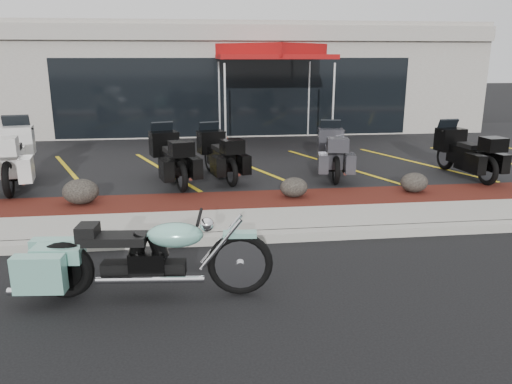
{
  "coord_description": "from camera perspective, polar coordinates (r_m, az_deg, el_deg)",
  "views": [
    {
      "loc": [
        -1.43,
        -6.53,
        2.87
      ],
      "look_at": [
        -0.47,
        1.2,
        0.74
      ],
      "focal_mm": 35.0,
      "sensor_mm": 36.0,
      "label": 1
    }
  ],
  "objects": [
    {
      "name": "ground",
      "position": [
        7.27,
        4.86,
        -7.99
      ],
      "size": [
        90.0,
        90.0,
        0.0
      ],
      "primitive_type": "plane",
      "color": "black",
      "rests_on": "ground"
    },
    {
      "name": "curb",
      "position": [
        8.07,
        3.56,
        -4.99
      ],
      "size": [
        24.0,
        0.25,
        0.15
      ],
      "primitive_type": "cube",
      "color": "gray",
      "rests_on": "ground"
    },
    {
      "name": "sidewalk",
      "position": [
        8.71,
        2.72,
        -3.41
      ],
      "size": [
        24.0,
        1.2,
        0.15
      ],
      "primitive_type": "cube",
      "color": "gray",
      "rests_on": "ground"
    },
    {
      "name": "mulch_bed",
      "position": [
        9.84,
        1.54,
        -1.16
      ],
      "size": [
        24.0,
        1.2,
        0.16
      ],
      "primitive_type": "cube",
      "color": "#39120D",
      "rests_on": "ground"
    },
    {
      "name": "upper_lot",
      "position": [
        15.06,
        -1.53,
        4.62
      ],
      "size": [
        26.0,
        9.6,
        0.15
      ],
      "primitive_type": "cube",
      "color": "black",
      "rests_on": "ground"
    },
    {
      "name": "dealership_building",
      "position": [
        21.06,
        -3.28,
        12.95
      ],
      "size": [
        18.0,
        8.16,
        4.0
      ],
      "color": "gray",
      "rests_on": "ground"
    },
    {
      "name": "boulder_left",
      "position": [
        9.96,
        -19.41,
        0.06
      ],
      "size": [
        0.67,
        0.56,
        0.48
      ],
      "primitive_type": "ellipsoid",
      "color": "black",
      "rests_on": "mulch_bed"
    },
    {
      "name": "boulder_mid",
      "position": [
        9.89,
        4.35,
        0.55
      ],
      "size": [
        0.55,
        0.46,
        0.39
      ],
      "primitive_type": "ellipsoid",
      "color": "black",
      "rests_on": "mulch_bed"
    },
    {
      "name": "boulder_right",
      "position": [
        10.72,
        17.62,
        1.05
      ],
      "size": [
        0.57,
        0.47,
        0.4
      ],
      "primitive_type": "ellipsoid",
      "color": "black",
      "rests_on": "mulch_bed"
    },
    {
      "name": "hero_cruiser",
      "position": [
        6.11,
        -1.83,
        -7.19
      ],
      "size": [
        3.08,
        1.04,
        1.06
      ],
      "primitive_type": null,
      "rotation": [
        0.0,
        0.0,
        -0.09
      ],
      "color": "#78BAAA",
      "rests_on": "ground"
    },
    {
      "name": "touring_white",
      "position": [
        12.59,
        -25.48,
        4.69
      ],
      "size": [
        1.37,
        2.61,
        1.44
      ],
      "primitive_type": null,
      "rotation": [
        0.0,
        0.0,
        1.75
      ],
      "color": "white",
      "rests_on": "upper_lot"
    },
    {
      "name": "touring_black_front",
      "position": [
        11.77,
        -10.57,
        4.86
      ],
      "size": [
        1.41,
        2.33,
        1.27
      ],
      "primitive_type": null,
      "rotation": [
        0.0,
        0.0,
        1.85
      ],
      "color": "black",
      "rests_on": "upper_lot"
    },
    {
      "name": "touring_black_mid",
      "position": [
        12.02,
        -5.32,
        5.15
      ],
      "size": [
        1.33,
        2.23,
        1.22
      ],
      "primitive_type": null,
      "rotation": [
        0.0,
        0.0,
        1.84
      ],
      "color": "black",
      "rests_on": "upper_lot"
    },
    {
      "name": "touring_grey",
      "position": [
        12.4,
        8.44,
        5.38
      ],
      "size": [
        1.15,
        2.22,
        1.23
      ],
      "primitive_type": null,
      "rotation": [
        0.0,
        0.0,
        1.4
      ],
      "color": "#302F35",
      "rests_on": "upper_lot"
    },
    {
      "name": "touring_black_rear",
      "position": [
        13.06,
        20.94,
        5.08
      ],
      "size": [
        1.05,
        2.23,
        1.25
      ],
      "primitive_type": null,
      "rotation": [
        0.0,
        0.0,
        1.68
      ],
      "color": "black",
      "rests_on": "upper_lot"
    },
    {
      "name": "traffic_cone",
      "position": [
        14.63,
        -3.33,
        5.51
      ],
      "size": [
        0.34,
        0.34,
        0.47
      ],
      "primitive_type": "cone",
      "rotation": [
        0.0,
        0.0,
        -0.2
      ],
      "color": "red",
      "rests_on": "upper_lot"
    },
    {
      "name": "popup_canopy",
      "position": [
        15.67,
        1.83,
        15.57
      ],
      "size": [
        3.66,
        3.66,
        3.07
      ],
      "rotation": [
        0.0,
        0.0,
        -0.12
      ],
      "color": "silver",
      "rests_on": "upper_lot"
    }
  ]
}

